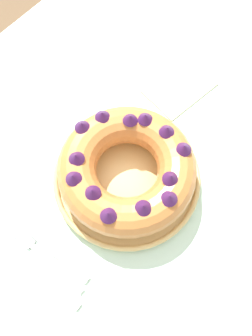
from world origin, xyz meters
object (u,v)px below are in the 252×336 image
serving_dish (126,177)px  napkin (179,88)px  fork (42,254)px  serving_knife (44,274)px  bundt_cake (126,168)px  cake_knife (59,255)px

serving_dish → napkin: serving_dish is taller
fork → serving_knife: (-0.03, -0.03, 0.00)m
napkin → bundt_cake: bearing=-169.2°
bundt_cake → serving_knife: 0.29m
serving_knife → napkin: bearing=11.0°
bundt_cake → napkin: bundt_cake is taller
bundt_cake → cake_knife: (-0.23, -0.00, -0.07)m
fork → serving_knife: size_ratio=0.87×
serving_dish → fork: size_ratio=1.65×
bundt_cake → napkin: 0.31m
fork → napkin: bearing=8.3°
serving_dish → napkin: 0.30m
cake_knife → napkin: 0.54m
bundt_cake → cake_knife: bearing=-179.7°
serving_dish → bundt_cake: bearing=7.0°
cake_knife → napkin: bearing=8.8°
serving_dish → fork: (-0.26, 0.03, -0.01)m
fork → cake_knife: bearing=-47.7°
bundt_cake → napkin: size_ratio=1.75×
bundt_cake → napkin: bearing=10.8°
serving_dish → serving_knife: serving_dish is taller
fork → cake_knife: cake_knife is taller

